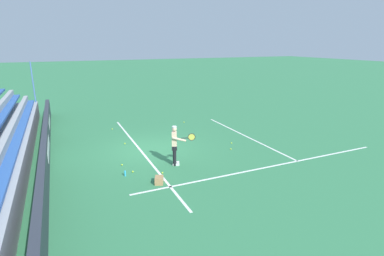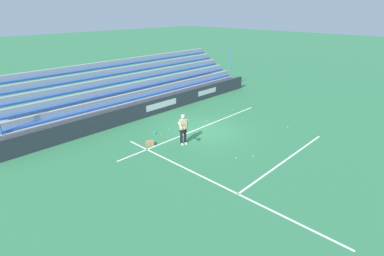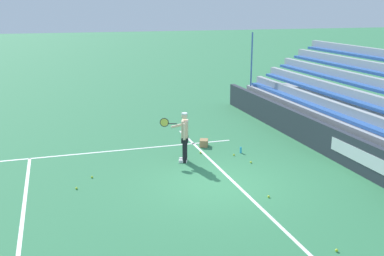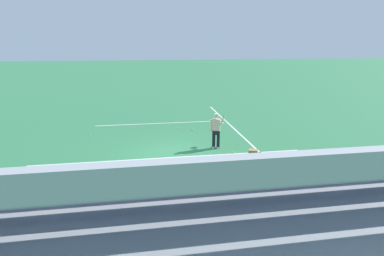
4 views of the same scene
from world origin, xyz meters
The scene contains 17 objects.
ground_plane centered at (0.00, 0.00, 0.00)m, with size 160.00×160.00×0.00m, color #337A4C.
court_baseline_white centered at (0.00, -0.50, 0.00)m, with size 12.00×0.10×0.01m, color white.
court_sideline_white centered at (4.11, 4.00, 0.00)m, with size 0.10×12.00×0.01m, color white.
court_service_line_white centered at (0.00, 5.50, 0.00)m, with size 8.22×0.10×0.01m, color white.
back_wall_sponsor_board centered at (-0.01, -4.64, 0.55)m, with size 20.68×0.25×1.10m.
bleacher_stand centered at (0.00, -7.27, 0.79)m, with size 19.64×4.00×3.85m.
tennis_player centered at (2.25, 0.41, 0.89)m, with size 0.82×0.93×1.71m.
ball_box_cardboard centered at (3.67, -0.78, 0.13)m, with size 0.40×0.30×0.26m, color #A87F51.
tennis_ball_toward_net centered at (1.62, 3.58, 0.03)m, with size 0.07×0.07×0.07m, color #CCE533.
tennis_ball_far_right centered at (1.41, -1.71, 0.03)m, with size 0.07×0.07×0.07m, color #CCE533.
tennis_ball_stray_back centered at (2.89, -0.39, 0.03)m, with size 0.07×0.07×0.07m, color #CCE533.
tennis_ball_on_baseline centered at (2.29, -1.45, 0.03)m, with size 0.07×0.07×0.07m, color #CCE533.
tennis_ball_midcourt centered at (0.85, 4.09, 0.03)m, with size 0.07×0.07×0.07m, color #CCE533.
tennis_ball_by_box centered at (-4.36, -1.12, 0.03)m, with size 0.07×0.07×0.07m, color #CCE533.
tennis_ball_far_left centered at (-1.35, -1.00, 0.03)m, with size 0.07×0.07×0.07m, color #CCE533.
tennis_ball_near_player centered at (-4.10, 3.47, 0.03)m, with size 0.07×0.07×0.07m, color #CCE533.
water_bottle centered at (2.51, -1.80, 0.11)m, with size 0.07×0.07×0.22m, color #33B2E5.
Camera 2 is at (12.91, 11.32, 7.14)m, focal length 28.00 mm.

